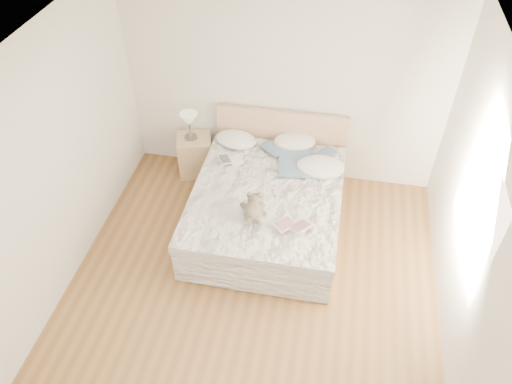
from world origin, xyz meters
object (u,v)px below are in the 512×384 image
table_lamp (189,121)px  photo_book (231,160)px  nightstand (195,155)px  childrens_book (293,226)px  teddy_bear (252,215)px  bed (268,205)px

table_lamp → photo_book: 0.82m
nightstand → photo_book: 0.84m
nightstand → childrens_book: bearing=-43.1°
photo_book → teddy_bear: (0.45, -0.90, 0.02)m
bed → table_lamp: 1.53m
nightstand → childrens_book: size_ratio=1.65×
childrens_book → teddy_bear: (-0.45, 0.06, 0.02)m
nightstand → teddy_bear: size_ratio=1.65×
bed → photo_book: size_ratio=7.18×
nightstand → photo_book: (0.61, -0.45, 0.35)m
table_lamp → teddy_bear: 1.75m
bed → childrens_book: bearing=-58.6°
bed → nightstand: (-1.14, 0.81, -0.03)m
bed → nightstand: bearing=144.6°
nightstand → teddy_bear: (1.06, -1.35, 0.37)m
photo_book → childrens_book: size_ratio=0.88×
photo_book → childrens_book: 1.32m
table_lamp → childrens_book: table_lamp is taller
table_lamp → teddy_bear: size_ratio=1.10×
nightstand → teddy_bear: 1.76m
photo_book → teddy_bear: size_ratio=0.88×
childrens_book → teddy_bear: 0.46m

